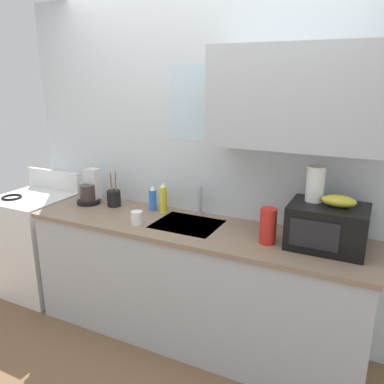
# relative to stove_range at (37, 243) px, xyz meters

# --- Properties ---
(kitchen_wall_assembly) EXTENTS (3.23, 0.42, 2.50)m
(kitchen_wall_assembly) POSITION_rel_stove_range_xyz_m (1.71, 0.30, 0.91)
(kitchen_wall_assembly) COLOR silver
(kitchen_wall_assembly) RESTS_ON ground
(counter_unit) EXTENTS (2.46, 0.63, 0.90)m
(counter_unit) POSITION_rel_stove_range_xyz_m (1.58, -0.00, 0.00)
(counter_unit) COLOR #B2B7BC
(counter_unit) RESTS_ON ground
(sink_faucet) EXTENTS (0.03, 0.03, 0.22)m
(sink_faucet) POSITION_rel_stove_range_xyz_m (1.53, 0.24, 0.55)
(sink_faucet) COLOR #B2B5BA
(sink_faucet) RESTS_ON counter_unit
(stove_range) EXTENTS (0.60, 0.60, 1.08)m
(stove_range) POSITION_rel_stove_range_xyz_m (0.00, 0.00, 0.00)
(stove_range) COLOR white
(stove_range) RESTS_ON ground
(microwave) EXTENTS (0.46, 0.35, 0.27)m
(microwave) POSITION_rel_stove_range_xyz_m (2.47, 0.04, 0.58)
(microwave) COLOR black
(microwave) RESTS_ON counter_unit
(banana_bunch) EXTENTS (0.20, 0.11, 0.07)m
(banana_bunch) POSITION_rel_stove_range_xyz_m (2.52, 0.05, 0.75)
(banana_bunch) COLOR gold
(banana_bunch) RESTS_ON microwave
(paper_towel_roll) EXTENTS (0.11, 0.11, 0.22)m
(paper_towel_roll) POSITION_rel_stove_range_xyz_m (2.37, 0.10, 0.82)
(paper_towel_roll) COLOR white
(paper_towel_roll) RESTS_ON microwave
(coffee_maker) EXTENTS (0.19, 0.21, 0.28)m
(coffee_maker) POSITION_rel_stove_range_xyz_m (0.58, 0.10, 0.55)
(coffee_maker) COLOR black
(coffee_maker) RESTS_ON counter_unit
(dish_soap_bottle_yellow) EXTENTS (0.06, 0.06, 0.24)m
(dish_soap_bottle_yellow) POSITION_rel_stove_range_xyz_m (1.25, 0.16, 0.55)
(dish_soap_bottle_yellow) COLOR yellow
(dish_soap_bottle_yellow) RESTS_ON counter_unit
(dish_soap_bottle_blue) EXTENTS (0.06, 0.06, 0.20)m
(dish_soap_bottle_blue) POSITION_rel_stove_range_xyz_m (1.15, 0.17, 0.54)
(dish_soap_bottle_blue) COLOR blue
(dish_soap_bottle_blue) RESTS_ON counter_unit
(cereal_canister) EXTENTS (0.10, 0.10, 0.23)m
(cereal_canister) POSITION_rel_stove_range_xyz_m (2.13, -0.05, 0.56)
(cereal_canister) COLOR red
(cereal_canister) RESTS_ON counter_unit
(mug_white) EXTENTS (0.08, 0.08, 0.09)m
(mug_white) POSITION_rel_stove_range_xyz_m (1.21, -0.14, 0.49)
(mug_white) COLOR white
(mug_white) RESTS_ON counter_unit
(utensil_crock) EXTENTS (0.11, 0.11, 0.29)m
(utensil_crock) POSITION_rel_stove_range_xyz_m (0.81, 0.12, 0.51)
(utensil_crock) COLOR black
(utensil_crock) RESTS_ON counter_unit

